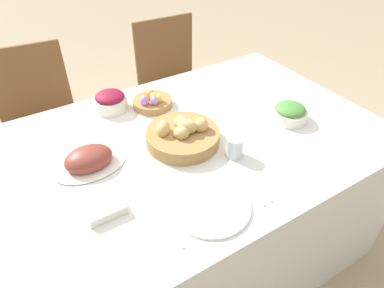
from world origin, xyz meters
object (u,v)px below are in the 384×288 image
(bread_basket, at_px, (182,135))
(chair_far_left, at_px, (41,122))
(spoon, at_px, (255,186))
(egg_basket, at_px, (152,101))
(chair_far_right, at_px, (174,84))
(drinking_cup, at_px, (234,147))
(beet_salad_bowl, at_px, (110,101))
(dinner_plate, at_px, (211,207))
(knife, at_px, (248,189))
(ham_platter, at_px, (89,160))
(fork, at_px, (169,227))
(green_salad_bowl, at_px, (290,113))
(butter_dish, at_px, (105,210))

(bread_basket, bearing_deg, chair_far_left, 115.33)
(spoon, bearing_deg, egg_basket, 94.17)
(chair_far_left, height_order, chair_far_right, same)
(chair_far_left, height_order, drinking_cup, chair_far_left)
(egg_basket, bearing_deg, drinking_cup, -77.94)
(chair_far_left, xyz_separation_m, beet_salad_bowl, (0.28, -0.50, 0.31))
(dinner_plate, height_order, knife, dinner_plate)
(ham_platter, height_order, drinking_cup, drinking_cup)
(chair_far_left, distance_m, fork, 1.29)
(egg_basket, bearing_deg, fork, -112.47)
(knife, distance_m, drinking_cup, 0.19)
(chair_far_right, xyz_separation_m, bread_basket, (-0.45, -0.90, 0.30))
(chair_far_right, bearing_deg, green_salad_bowl, -85.89)
(beet_salad_bowl, bearing_deg, ham_platter, -122.84)
(chair_far_left, bearing_deg, spoon, -62.16)
(dinner_plate, height_order, fork, dinner_plate)
(dinner_plate, xyz_separation_m, fork, (-0.15, 0.00, -0.00))
(ham_platter, relative_size, green_salad_bowl, 1.76)
(green_salad_bowl, relative_size, fork, 0.89)
(chair_far_left, distance_m, chair_far_right, 0.88)
(beet_salad_bowl, height_order, knife, beet_salad_bowl)
(knife, bearing_deg, dinner_plate, -178.72)
(ham_platter, distance_m, butter_dish, 0.25)
(bread_basket, xyz_separation_m, dinner_plate, (-0.10, -0.35, -0.03))
(chair_far_left, distance_m, egg_basket, 0.79)
(beet_salad_bowl, relative_size, fork, 0.89)
(dinner_plate, relative_size, fork, 1.48)
(chair_far_right, relative_size, bread_basket, 3.05)
(bread_basket, bearing_deg, fork, -125.88)
(green_salad_bowl, height_order, butter_dish, green_salad_bowl)
(egg_basket, distance_m, ham_platter, 0.46)
(chair_far_right, relative_size, beet_salad_bowl, 5.79)
(dinner_plate, bearing_deg, knife, 0.00)
(bread_basket, relative_size, green_salad_bowl, 1.89)
(chair_far_left, distance_m, ham_platter, 0.89)
(bread_basket, height_order, butter_dish, bread_basket)
(chair_far_left, height_order, knife, chair_far_left)
(bread_basket, xyz_separation_m, green_salad_bowl, (0.49, -0.11, 0.00))
(bread_basket, distance_m, egg_basket, 0.32)
(fork, height_order, butter_dish, butter_dish)
(chair_far_left, xyz_separation_m, butter_dish, (0.03, -1.09, 0.28))
(chair_far_left, bearing_deg, egg_basket, -46.84)
(bread_basket, xyz_separation_m, knife, (0.06, -0.35, -0.03))
(dinner_plate, distance_m, fork, 0.15)
(egg_basket, height_order, beet_salad_bowl, beet_salad_bowl)
(egg_basket, distance_m, knife, 0.67)
(drinking_cup, bearing_deg, green_salad_bowl, 11.03)
(dinner_plate, distance_m, spoon, 0.18)
(fork, height_order, drinking_cup, drinking_cup)
(bread_basket, xyz_separation_m, butter_dish, (-0.40, -0.19, -0.02))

